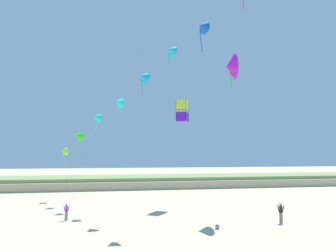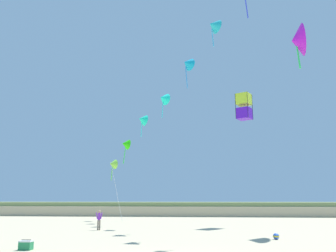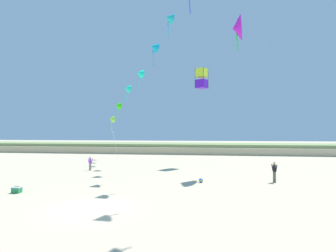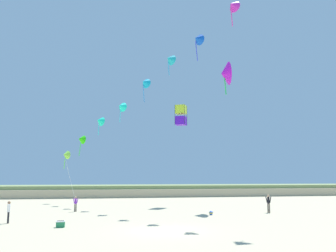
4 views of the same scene
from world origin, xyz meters
name	(u,v)px [view 2 (image 2 of 4)]	position (x,y,z in m)	size (l,w,h in m)	color
dune_ridge	(194,209)	(0.00, 41.05, 0.94)	(120.00, 12.08, 1.89)	tan
person_near_right	(99,218)	(-6.47, 13.63, 0.86)	(0.52, 0.22, 1.49)	#726656
kite_banner_string	(199,48)	(1.41, 13.16, 14.24)	(21.78, 27.45, 22.79)	#8AE241
large_kite_low_lead	(297,40)	(9.25, 13.75, 14.82)	(1.29, 2.72, 3.76)	#C216CF
large_kite_mid_trail	(244,107)	(5.52, 19.72, 10.99)	(1.68, 1.68, 2.48)	#5317C7
beach_cooler	(26,245)	(-6.69, 2.77, 0.21)	(0.58, 0.41, 0.46)	#23844C
beach_ball	(276,236)	(5.69, 8.40, 0.18)	(0.36, 0.36, 0.36)	blue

